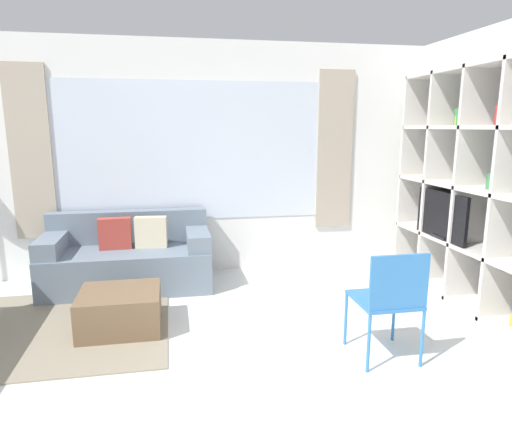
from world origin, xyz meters
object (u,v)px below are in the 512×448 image
Objects in this scene: ottoman at (121,310)px; couch_main at (129,259)px; shelving_unit at (475,188)px; folding_chair at (390,296)px.

couch_main is at bearing 90.83° from ottoman.
shelving_unit is at bearing -16.35° from couch_main.
folding_chair reaches higher than ottoman.
ottoman is at bearing -177.90° from shelving_unit.
couch_main is 1.14m from ottoman.
ottoman is 2.25m from folding_chair.
ottoman is 0.79× the size of folding_chair.
ottoman is at bearing -24.82° from folding_chair.
ottoman is (0.02, -1.13, -0.14)m from couch_main.
couch_main is at bearing 163.65° from shelving_unit.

